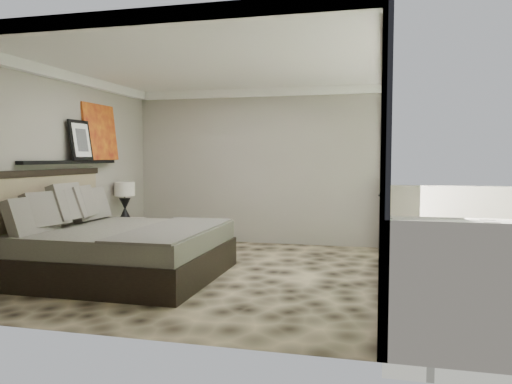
% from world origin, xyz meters
% --- Properties ---
extents(floor, '(5.00, 5.00, 0.00)m').
position_xyz_m(floor, '(0.00, 0.00, 0.00)').
color(floor, black).
rests_on(floor, ground).
extents(ceiling, '(4.50, 5.00, 0.02)m').
position_xyz_m(ceiling, '(0.00, 0.00, 2.79)').
color(ceiling, silver).
rests_on(ceiling, back_wall).
extents(back_wall, '(4.50, 0.02, 2.80)m').
position_xyz_m(back_wall, '(0.00, 2.49, 1.40)').
color(back_wall, gray).
rests_on(back_wall, floor).
extents(left_wall, '(0.02, 5.00, 2.80)m').
position_xyz_m(left_wall, '(-2.24, 0.00, 1.40)').
color(left_wall, gray).
rests_on(left_wall, floor).
extents(glass_wall, '(0.08, 5.00, 2.80)m').
position_xyz_m(glass_wall, '(2.25, 0.00, 1.40)').
color(glass_wall, white).
rests_on(glass_wall, floor).
extents(picture_ledge, '(0.12, 2.20, 0.05)m').
position_xyz_m(picture_ledge, '(-2.18, 0.10, 1.50)').
color(picture_ledge, black).
rests_on(picture_ledge, left_wall).
extents(bed, '(2.41, 2.33, 1.34)m').
position_xyz_m(bed, '(-1.12, -0.48, 0.39)').
color(bed, black).
rests_on(bed, floor).
extents(nightstand, '(0.61, 0.61, 0.46)m').
position_xyz_m(nightstand, '(-1.99, 1.36, 0.23)').
color(nightstand, black).
rests_on(nightstand, floor).
extents(table_lamp, '(0.34, 0.34, 0.63)m').
position_xyz_m(table_lamp, '(-2.03, 1.36, 0.92)').
color(table_lamp, black).
rests_on(table_lamp, nightstand).
extents(abstract_canvas, '(0.13, 0.90, 0.90)m').
position_xyz_m(abstract_canvas, '(-2.19, 0.90, 1.97)').
color(abstract_canvas, '#B6570F').
rests_on(abstract_canvas, picture_ledge).
extents(framed_print, '(0.11, 0.50, 0.60)m').
position_xyz_m(framed_print, '(-2.14, 0.27, 1.82)').
color(framed_print, black).
rests_on(framed_print, picture_ledge).
extents(lounger, '(1.01, 1.78, 0.67)m').
position_xyz_m(lounger, '(3.06, -0.04, 0.21)').
color(lounger, white).
rests_on(lounger, terrace_slab).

